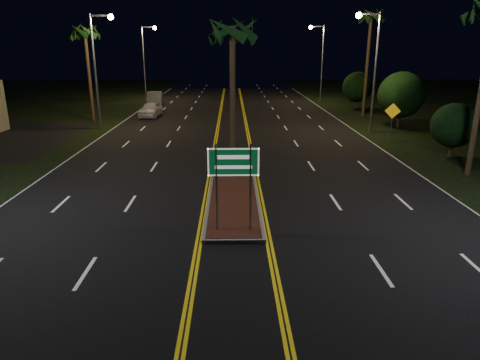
{
  "coord_description": "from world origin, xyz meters",
  "views": [
    {
      "loc": [
        -0.05,
        -11.58,
        6.53
      ],
      "look_at": [
        0.24,
        3.26,
        1.9
      ],
      "focal_mm": 32.0,
      "sensor_mm": 36.0,
      "label": 1
    }
  ],
  "objects_px": {
    "median_island": "(233,193)",
    "shrub_near": "(454,126)",
    "palm_right_far": "(371,17)",
    "shrub_mid": "(401,95)",
    "streetlight_left_far": "(146,54)",
    "shrub_far": "(357,87)",
    "streetlight_right_mid": "(371,59)",
    "palm_median": "(232,31)",
    "highway_sign": "(233,170)",
    "car_far": "(155,97)",
    "warning_sign": "(392,116)",
    "streetlight_left_mid": "(99,58)",
    "streetlight_right_far": "(319,54)",
    "palm_left_far": "(85,32)",
    "car_near": "(151,108)"
  },
  "relations": [
    {
      "from": "car_near",
      "to": "car_far",
      "type": "relative_size",
      "value": 0.92
    },
    {
      "from": "streetlight_right_mid",
      "to": "car_far",
      "type": "height_order",
      "value": "streetlight_right_mid"
    },
    {
      "from": "palm_right_far",
      "to": "palm_median",
      "type": "bearing_deg",
      "value": -123.28
    },
    {
      "from": "streetlight_left_far",
      "to": "highway_sign",
      "type": "bearing_deg",
      "value": -75.56
    },
    {
      "from": "median_island",
      "to": "streetlight_left_far",
      "type": "height_order",
      "value": "streetlight_left_far"
    },
    {
      "from": "streetlight_left_far",
      "to": "palm_median",
      "type": "height_order",
      "value": "streetlight_left_far"
    },
    {
      "from": "streetlight_right_far",
      "to": "streetlight_left_mid",
      "type": "bearing_deg",
      "value": -139.7
    },
    {
      "from": "streetlight_left_mid",
      "to": "palm_left_far",
      "type": "relative_size",
      "value": 1.02
    },
    {
      "from": "median_island",
      "to": "warning_sign",
      "type": "bearing_deg",
      "value": 46.45
    },
    {
      "from": "palm_left_far",
      "to": "car_far",
      "type": "xyz_separation_m",
      "value": [
        3.79,
        11.0,
        -6.84
      ]
    },
    {
      "from": "streetlight_left_far",
      "to": "palm_left_far",
      "type": "bearing_deg",
      "value": -97.78
    },
    {
      "from": "palm_right_far",
      "to": "shrub_mid",
      "type": "height_order",
      "value": "palm_right_far"
    },
    {
      "from": "streetlight_right_far",
      "to": "car_far",
      "type": "height_order",
      "value": "streetlight_right_far"
    },
    {
      "from": "shrub_near",
      "to": "shrub_far",
      "type": "relative_size",
      "value": 0.83
    },
    {
      "from": "palm_median",
      "to": "shrub_mid",
      "type": "relative_size",
      "value": 1.8
    },
    {
      "from": "shrub_mid",
      "to": "shrub_far",
      "type": "height_order",
      "value": "shrub_mid"
    },
    {
      "from": "shrub_near",
      "to": "car_near",
      "type": "relative_size",
      "value": 0.66
    },
    {
      "from": "shrub_mid",
      "to": "warning_sign",
      "type": "relative_size",
      "value": 1.74
    },
    {
      "from": "median_island",
      "to": "streetlight_right_far",
      "type": "bearing_deg",
      "value": 73.13
    },
    {
      "from": "streetlight_left_far",
      "to": "streetlight_right_mid",
      "type": "height_order",
      "value": "same"
    },
    {
      "from": "streetlight_left_far",
      "to": "palm_left_far",
      "type": "height_order",
      "value": "streetlight_left_far"
    },
    {
      "from": "streetlight_left_mid",
      "to": "streetlight_right_mid",
      "type": "distance_m",
      "value": 21.32
    },
    {
      "from": "palm_median",
      "to": "warning_sign",
      "type": "xyz_separation_m",
      "value": [
        11.63,
        8.73,
        -5.54
      ]
    },
    {
      "from": "highway_sign",
      "to": "shrub_far",
      "type": "distance_m",
      "value": 35.96
    },
    {
      "from": "car_far",
      "to": "warning_sign",
      "type": "bearing_deg",
      "value": -50.44
    },
    {
      "from": "streetlight_left_far",
      "to": "shrub_near",
      "type": "bearing_deg",
      "value": -51.21
    },
    {
      "from": "palm_median",
      "to": "shrub_mid",
      "type": "height_order",
      "value": "palm_median"
    },
    {
      "from": "streetlight_right_mid",
      "to": "palm_right_far",
      "type": "distance_m",
      "value": 9.0
    },
    {
      "from": "warning_sign",
      "to": "streetlight_left_far",
      "type": "bearing_deg",
      "value": 151.94
    },
    {
      "from": "streetlight_left_far",
      "to": "shrub_far",
      "type": "bearing_deg",
      "value": -18.14
    },
    {
      "from": "palm_right_far",
      "to": "car_near",
      "type": "distance_m",
      "value": 22.34
    },
    {
      "from": "streetlight_right_far",
      "to": "palm_median",
      "type": "xyz_separation_m",
      "value": [
        -10.61,
        -31.5,
        1.62
      ]
    },
    {
      "from": "highway_sign",
      "to": "shrub_mid",
      "type": "xyz_separation_m",
      "value": [
        14.0,
        21.2,
        0.32
      ]
    },
    {
      "from": "car_far",
      "to": "warning_sign",
      "type": "height_order",
      "value": "warning_sign"
    },
    {
      "from": "median_island",
      "to": "shrub_near",
      "type": "relative_size",
      "value": 3.11
    },
    {
      "from": "highway_sign",
      "to": "streetlight_right_far",
      "type": "distance_m",
      "value": 40.74
    },
    {
      "from": "highway_sign",
      "to": "streetlight_right_far",
      "type": "bearing_deg",
      "value": 74.85
    },
    {
      "from": "car_far",
      "to": "median_island",
      "type": "bearing_deg",
      "value": -80.94
    },
    {
      "from": "median_island",
      "to": "shrub_far",
      "type": "height_order",
      "value": "shrub_far"
    },
    {
      "from": "shrub_near",
      "to": "palm_median",
      "type": "bearing_deg",
      "value": -165.47
    },
    {
      "from": "highway_sign",
      "to": "car_far",
      "type": "bearing_deg",
      "value": 103.97
    },
    {
      "from": "shrub_far",
      "to": "warning_sign",
      "type": "xyz_separation_m",
      "value": [
        -2.17,
        -16.77,
        -0.6
      ]
    },
    {
      "from": "palm_right_far",
      "to": "car_far",
      "type": "bearing_deg",
      "value": 157.57
    },
    {
      "from": "streetlight_right_far",
      "to": "palm_right_far",
      "type": "xyz_separation_m",
      "value": [
        2.19,
        -12.0,
        3.49
      ]
    },
    {
      "from": "shrub_far",
      "to": "streetlight_right_mid",
      "type": "bearing_deg",
      "value": -102.82
    },
    {
      "from": "streetlight_left_mid",
      "to": "shrub_near",
      "type": "xyz_separation_m",
      "value": [
        24.11,
        -10.0,
        -3.71
      ]
    },
    {
      "from": "shrub_near",
      "to": "shrub_far",
      "type": "bearing_deg",
      "value": 89.22
    },
    {
      "from": "streetlight_left_far",
      "to": "car_near",
      "type": "bearing_deg",
      "value": -78.85
    },
    {
      "from": "median_island",
      "to": "highway_sign",
      "type": "bearing_deg",
      "value": -90.0
    },
    {
      "from": "median_island",
      "to": "streetlight_right_mid",
      "type": "xyz_separation_m",
      "value": [
        10.61,
        15.0,
        5.57
      ]
    }
  ]
}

